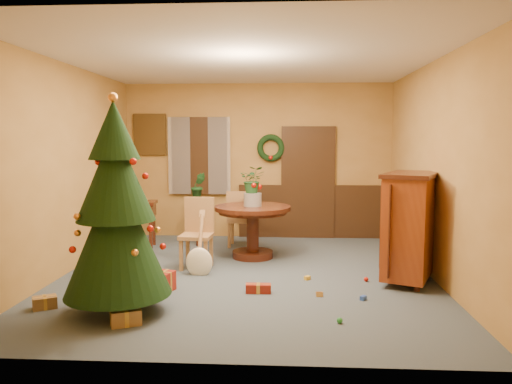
# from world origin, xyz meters

# --- Properties ---
(room_envelope) EXTENTS (5.50, 5.50, 5.50)m
(room_envelope) POSITION_xyz_m (0.21, 2.70, 1.12)
(room_envelope) COLOR #394853
(room_envelope) RESTS_ON ground
(dining_table) EXTENTS (1.19, 1.19, 0.82)m
(dining_table) POSITION_xyz_m (0.02, 1.01, 0.57)
(dining_table) COLOR black
(dining_table) RESTS_ON floor
(urn) EXTENTS (0.28, 0.28, 0.20)m
(urn) POSITION_xyz_m (0.02, 1.01, 0.92)
(urn) COLOR slate
(urn) RESTS_ON dining_table
(centerpiece_plant) EXTENTS (0.38, 0.33, 0.42)m
(centerpiece_plant) POSITION_xyz_m (0.02, 1.01, 1.23)
(centerpiece_plant) COLOR #1E4C23
(centerpiece_plant) RESTS_ON urn
(chair_near) EXTENTS (0.47, 0.47, 1.02)m
(chair_near) POSITION_xyz_m (-0.74, 0.39, 0.54)
(chair_near) COLOR brown
(chair_near) RESTS_ON floor
(chair_far) EXTENTS (0.45, 0.45, 0.98)m
(chair_far) POSITION_xyz_m (-0.25, 1.78, 0.53)
(chair_far) COLOR brown
(chair_far) RESTS_ON floor
(guitar) EXTENTS (0.49, 0.63, 0.84)m
(guitar) POSITION_xyz_m (-0.65, -0.04, 0.43)
(guitar) COLOR white
(guitar) RESTS_ON floor
(plant_stand) EXTENTS (0.32, 0.32, 0.82)m
(plant_stand) POSITION_xyz_m (-0.98, 1.86, 0.51)
(plant_stand) COLOR black
(plant_stand) RESTS_ON floor
(stand_plant) EXTENTS (0.31, 0.28, 0.46)m
(stand_plant) POSITION_xyz_m (-0.98, 1.86, 1.05)
(stand_plant) COLOR #19471E
(stand_plant) RESTS_ON plant_stand
(christmas_tree) EXTENTS (1.13, 1.13, 2.34)m
(christmas_tree) POSITION_xyz_m (-1.25, -1.58, 1.11)
(christmas_tree) COLOR #382111
(christmas_tree) RESTS_ON floor
(writing_desk) EXTENTS (0.94, 0.53, 0.80)m
(writing_desk) POSITION_xyz_m (-2.15, 1.67, 0.60)
(writing_desk) COLOR black
(writing_desk) RESTS_ON floor
(sideboard) EXTENTS (0.99, 1.26, 1.43)m
(sideboard) POSITION_xyz_m (2.15, -0.17, 0.77)
(sideboard) COLOR #611D0B
(sideboard) RESTS_ON floor
(gift_a) EXTENTS (0.36, 0.32, 0.16)m
(gift_a) POSITION_xyz_m (-1.07, -1.91, 0.08)
(gift_a) COLOR brown
(gift_a) RESTS_ON floor
(gift_b) EXTENTS (0.30, 0.30, 0.24)m
(gift_b) POSITION_xyz_m (-0.97, -0.79, 0.12)
(gift_b) COLOR maroon
(gift_b) RESTS_ON floor
(gift_c) EXTENTS (0.30, 0.27, 0.14)m
(gift_c) POSITION_xyz_m (-2.12, -1.50, 0.07)
(gift_c) COLOR brown
(gift_c) RESTS_ON floor
(gift_d) EXTENTS (0.31, 0.13, 0.11)m
(gift_d) POSITION_xyz_m (0.21, -0.79, 0.05)
(gift_d) COLOR maroon
(gift_d) RESTS_ON floor
(toy_a) EXTENTS (0.09, 0.09, 0.05)m
(toy_a) POSITION_xyz_m (1.44, -1.00, 0.03)
(toy_a) COLOR #284BAD
(toy_a) RESTS_ON floor
(toy_b) EXTENTS (0.06, 0.06, 0.06)m
(toy_b) POSITION_xyz_m (1.08, -1.76, 0.03)
(toy_b) COLOR #248432
(toy_b) RESTS_ON floor
(toy_c) EXTENTS (0.09, 0.09, 0.05)m
(toy_c) POSITION_xyz_m (0.82, -0.20, 0.03)
(toy_c) COLOR gold
(toy_c) RESTS_ON floor
(toy_d) EXTENTS (0.06, 0.06, 0.06)m
(toy_d) POSITION_xyz_m (1.59, -0.23, 0.03)
(toy_d) COLOR red
(toy_d) RESTS_ON floor
(toy_e) EXTENTS (0.09, 0.06, 0.05)m
(toy_e) POSITION_xyz_m (0.94, -0.89, 0.03)
(toy_e) COLOR #F19A38
(toy_e) RESTS_ON floor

